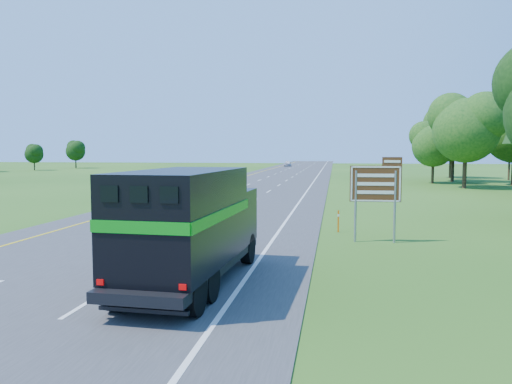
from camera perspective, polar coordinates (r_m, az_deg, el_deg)
road at (r=60.81m, az=1.25°, el=0.99°), size 15.00×260.00×0.04m
lane_markings at (r=60.81m, az=1.25°, el=1.01°), size 11.15×260.00×0.01m
horse_truck at (r=14.83m, az=-7.50°, el=-3.60°), size 2.79×7.87×3.44m
white_suv at (r=53.74m, az=-3.98°, el=1.46°), size 3.38×6.62×1.79m
far_car at (r=126.11m, az=3.63°, el=3.28°), size 1.92×4.35×1.46m
exit_sign at (r=22.34m, az=13.60°, el=0.54°), size 2.21×0.16×3.75m
delineator at (r=24.95m, az=9.39°, el=-3.23°), size 0.09×0.05×1.09m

